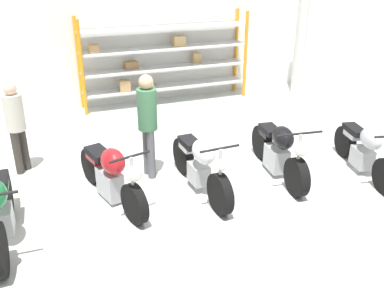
# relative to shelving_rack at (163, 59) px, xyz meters

# --- Properties ---
(ground_plane) EXTENTS (30.00, 30.00, 0.00)m
(ground_plane) POSITION_rel_shelving_rack_xyz_m (-0.86, -4.68, -1.12)
(ground_plane) COLOR silver
(back_wall) EXTENTS (30.00, 0.08, 3.60)m
(back_wall) POSITION_rel_shelving_rack_xyz_m (-0.86, 0.36, 0.68)
(back_wall) COLOR white
(back_wall) RESTS_ON ground_plane
(shelving_rack) EXTENTS (4.27, 0.63, 2.21)m
(shelving_rack) POSITION_rel_shelving_rack_xyz_m (0.00, 0.00, 0.00)
(shelving_rack) COLOR orange
(shelving_rack) RESTS_ON ground_plane
(support_pillar) EXTENTS (0.28, 0.28, 3.60)m
(support_pillar) POSITION_rel_shelving_rack_xyz_m (3.60, -0.59, 0.68)
(support_pillar) COLOR silver
(support_pillar) RESTS_ON ground_plane
(motorcycle_green) EXTENTS (0.65, 2.04, 1.06)m
(motorcycle_green) POSITION_rel_shelving_rack_xyz_m (-3.76, -4.90, -0.65)
(motorcycle_green) COLOR black
(motorcycle_green) RESTS_ON ground_plane
(motorcycle_red) EXTENTS (0.80, 2.03, 1.03)m
(motorcycle_red) POSITION_rel_shelving_rack_xyz_m (-2.22, -4.39, -0.67)
(motorcycle_red) COLOR black
(motorcycle_red) RESTS_ON ground_plane
(motorcycle_white) EXTENTS (0.61, 2.05, 1.04)m
(motorcycle_white) POSITION_rel_shelving_rack_xyz_m (-0.84, -4.58, -0.66)
(motorcycle_white) COLOR black
(motorcycle_white) RESTS_ON ground_plane
(motorcycle_black) EXTENTS (0.74, 2.04, 1.04)m
(motorcycle_black) POSITION_rel_shelving_rack_xyz_m (0.61, -4.55, -0.67)
(motorcycle_black) COLOR black
(motorcycle_black) RESTS_ON ground_plane
(motorcycle_silver) EXTENTS (0.71, 1.96, 0.97)m
(motorcycle_silver) POSITION_rel_shelving_rack_xyz_m (2.04, -5.01, -0.69)
(motorcycle_silver) COLOR black
(motorcycle_silver) RESTS_ON ground_plane
(person_browsing) EXTENTS (0.45, 0.45, 1.61)m
(person_browsing) POSITION_rel_shelving_rack_xyz_m (-3.49, -2.83, -0.17)
(person_browsing) COLOR #38332D
(person_browsing) RESTS_ON ground_plane
(person_near_rack) EXTENTS (0.36, 0.36, 1.78)m
(person_near_rack) POSITION_rel_shelving_rack_xyz_m (-1.45, -3.78, -0.06)
(person_near_rack) COLOR #595960
(person_near_rack) RESTS_ON ground_plane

